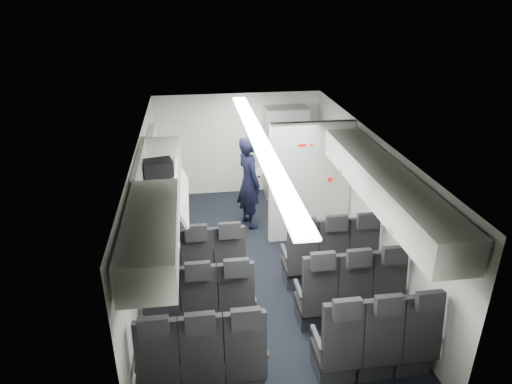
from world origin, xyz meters
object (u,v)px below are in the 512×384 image
object	(u,v)px
seat_row_rear	(291,355)
galley_unit	(285,152)
seat_row_mid	(276,303)
seat_row_front	(265,265)
carry_on_bag	(157,169)
flight_attendant	(249,182)
boarding_door	(156,181)

from	to	relation	value
seat_row_rear	galley_unit	xyz separation A→B (m)	(0.95, 5.05, 0.55)
seat_row_mid	seat_row_rear	world-z (taller)	same
seat_row_mid	seat_row_rear	xyz separation A→B (m)	(0.00, -0.90, 0.00)
seat_row_front	carry_on_bag	bearing A→B (deg)	163.68
seat_row_front	carry_on_bag	distance (m)	2.07
galley_unit	flight_attendant	xyz separation A→B (m)	(-0.93, -1.26, -0.08)
flight_attendant	carry_on_bag	xyz separation A→B (m)	(-1.47, -1.57, 0.96)
seat_row_mid	galley_unit	size ratio (longest dim) A/B	1.75
seat_row_front	seat_row_mid	distance (m)	0.90
flight_attendant	carry_on_bag	world-z (taller)	carry_on_bag
seat_row_mid	flight_attendant	size ratio (longest dim) A/B	1.92
galley_unit	carry_on_bag	world-z (taller)	carry_on_bag
seat_row_front	carry_on_bag	world-z (taller)	carry_on_bag
seat_row_rear	carry_on_bag	xyz separation A→B (m)	(-1.44, 2.22, 1.42)
seat_row_mid	flight_attendant	bearing A→B (deg)	89.52
seat_row_front	flight_attendant	bearing A→B (deg)	89.30
seat_row_rear	boarding_door	size ratio (longest dim) A/B	1.79
seat_row_mid	boarding_door	size ratio (longest dim) A/B	1.79
seat_row_mid	seat_row_rear	bearing A→B (deg)	-90.00
seat_row_front	flight_attendant	distance (m)	2.05
seat_row_rear	flight_attendant	world-z (taller)	flight_attendant
boarding_door	seat_row_front	bearing A→B (deg)	-51.84
galley_unit	flight_attendant	size ratio (longest dim) A/B	1.10
seat_row_front	boarding_door	size ratio (longest dim) A/B	1.79
seat_row_rear	boarding_door	bearing A→B (deg)	112.87
seat_row_front	galley_unit	bearing A→B (deg)	73.72
seat_row_rear	flight_attendant	bearing A→B (deg)	89.63
seat_row_front	seat_row_rear	size ratio (longest dim) A/B	1.00
boarding_door	flight_attendant	size ratio (longest dim) A/B	1.07
seat_row_front	galley_unit	world-z (taller)	galley_unit
flight_attendant	galley_unit	bearing A→B (deg)	-54.48
seat_row_mid	carry_on_bag	size ratio (longest dim) A/B	8.24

